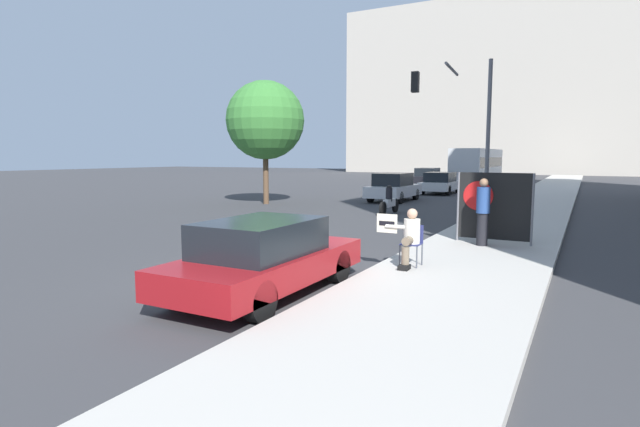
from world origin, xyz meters
name	(u,v)px	position (x,y,z in m)	size (l,w,h in m)	color
ground_plane	(270,281)	(0.00, 0.00, 0.00)	(160.00, 160.00, 0.00)	#38383A
sidewalk_curb	(527,212)	(3.21, 15.00, 0.07)	(3.37, 90.00, 0.14)	#B7B2A8
building_backdrop_far	(533,88)	(-2.00, 68.76, 11.97)	(52.00, 12.00, 23.93)	#BCB2A3
seated_protester	(409,235)	(2.19, 1.96, 0.80)	(0.96, 0.77, 1.22)	#474C56
jogger_on_sidewalk	(483,211)	(3.09, 5.22, 1.03)	(0.34, 0.34, 1.74)	black
protest_banner	(493,206)	(3.26, 5.72, 1.14)	(1.95, 0.06, 1.88)	slate
traffic_light_pole	(461,111)	(0.75, 12.73, 4.25)	(3.21, 2.97, 6.10)	slate
parked_car_curbside	(264,257)	(0.46, -0.87, 0.68)	(1.79, 4.27, 1.35)	maroon
car_on_road_nearest	(394,187)	(-3.91, 17.85, 0.76)	(1.85, 4.35, 1.53)	silver
car_on_road_midblock	(440,183)	(-3.05, 24.42, 0.71)	(1.86, 4.37, 1.41)	white
car_on_road_distant	(428,177)	(-6.28, 32.62, 0.74)	(1.77, 4.51, 1.48)	black
city_bus_on_road	(478,163)	(-3.49, 38.91, 1.78)	(2.53, 11.81, 3.08)	silver
motorcycle_on_road	(389,202)	(-1.95, 11.90, 0.53)	(0.28, 2.11, 1.24)	white
street_tree_near_curb	(265,120)	(-9.14, 13.21, 4.25)	(3.97, 3.97, 6.24)	brown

